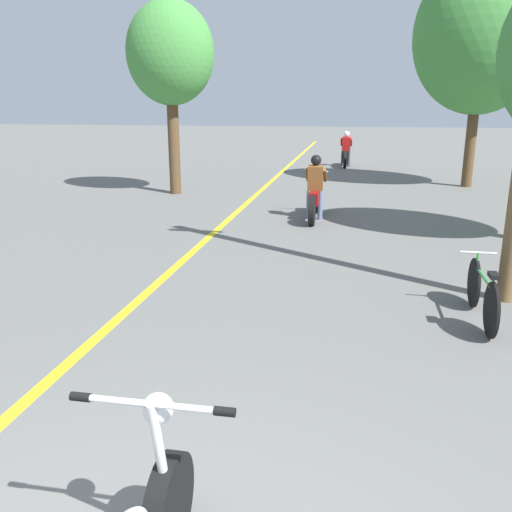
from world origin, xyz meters
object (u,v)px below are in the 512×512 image
at_px(roadside_tree_left, 170,55).
at_px(bicycle_parked, 482,294).
at_px(roadside_tree_right_far, 482,36).
at_px(motorcycle_rider_far, 346,153).
at_px(motorcycle_rider_lead, 315,195).

xyz_separation_m(roadside_tree_left, bicycle_parked, (6.74, -8.54, -3.48)).
height_order(roadside_tree_left, bicycle_parked, roadside_tree_left).
bearing_deg(roadside_tree_right_far, motorcycle_rider_far, 127.98).
height_order(roadside_tree_left, motorcycle_rider_lead, roadside_tree_left).
distance_m(roadside_tree_right_far, motorcycle_rider_lead, 8.24).
bearing_deg(motorcycle_rider_lead, motorcycle_rider_far, 87.66).
distance_m(motorcycle_rider_lead, motorcycle_rider_far, 10.81).
bearing_deg(roadside_tree_right_far, bicycle_parked, -99.31).
distance_m(roadside_tree_left, bicycle_parked, 11.42).
relative_size(motorcycle_rider_lead, motorcycle_rider_far, 1.05).
bearing_deg(motorcycle_rider_lead, roadside_tree_right_far, 53.16).
distance_m(motorcycle_rider_far, bicycle_parked, 16.61).
distance_m(roadside_tree_left, motorcycle_rider_far, 9.80).
bearing_deg(roadside_tree_left, motorcycle_rider_far, 59.29).
xyz_separation_m(roadside_tree_right_far, motorcycle_rider_lead, (-4.34, -5.80, -3.92)).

